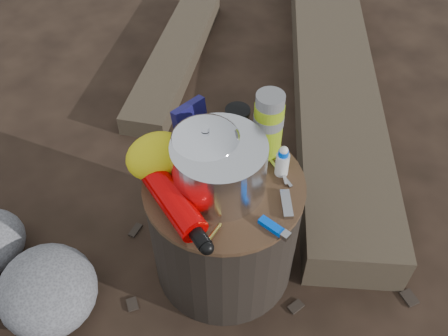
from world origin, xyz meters
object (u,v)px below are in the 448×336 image
travel_mug (237,124)px  camping_pot (206,154)px  stump (224,227)px  log_main (333,83)px  thermos (268,125)px  fuel_bottle (173,201)px

travel_mug → camping_pot: bearing=-151.4°
stump → camping_pot: (-0.02, 0.05, 0.30)m
camping_pot → travel_mug: (0.16, 0.09, -0.04)m
camping_pot → log_main: bearing=24.9°
thermos → travel_mug: thermos is taller
log_main → fuel_bottle: 1.20m
log_main → camping_pot: camping_pot is taller
stump → camping_pot: size_ratio=2.54×
stump → camping_pot: bearing=116.6°
camping_pot → travel_mug: size_ratio=1.69×
fuel_bottle → thermos: 0.34m
thermos → stump: bearing=-167.3°
camping_pot → travel_mug: bearing=28.6°
camping_pot → fuel_bottle: camping_pot is taller
log_main → thermos: bearing=-111.8°
stump → camping_pot: 0.30m
camping_pot → stump: bearing=-63.4°
stump → travel_mug: travel_mug is taller
fuel_bottle → thermos: size_ratio=1.48×
log_main → travel_mug: travel_mug is taller
log_main → thermos: thermos is taller
camping_pot → travel_mug: camping_pot is taller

